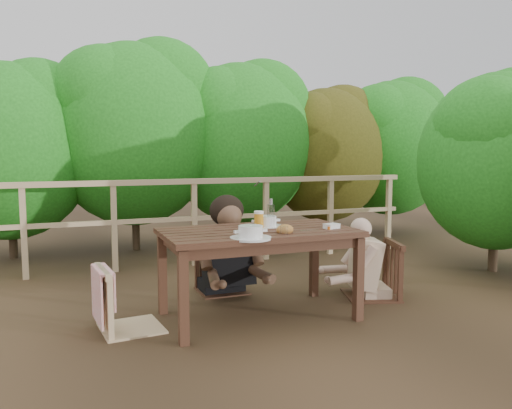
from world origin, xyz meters
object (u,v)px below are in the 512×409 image
object	(u,v)px
chair_far	(222,245)
woman	(221,217)
soup_far	(266,222)
chair_left	(130,269)
bottle	(271,214)
chair_right	(372,245)
soup_near	(251,232)
tumbler	(284,231)
table	(258,274)
diner_right	(375,232)
bread_roll	(285,230)
beer_glass	(259,220)
butter_tub	(332,227)

from	to	relation	value
chair_far	woman	world-z (taller)	woman
chair_far	soup_far	xyz separation A→B (m)	(0.18, -0.65, 0.30)
chair_left	bottle	bearing A→B (deg)	-97.17
woman	chair_right	bearing A→B (deg)	150.59
soup_near	tumbler	distance (m)	0.27
chair_right	soup_near	size ratio (longest dim) A/B	3.25
table	tumbler	size ratio (longest dim) A/B	19.60
tumbler	soup_far	bearing A→B (deg)	84.16
table	soup_far	bearing A→B (deg)	49.97
diner_right	bread_roll	world-z (taller)	diner_right
woman	beer_glass	size ratio (longest dim) A/B	9.44
chair_left	diner_right	bearing A→B (deg)	-93.99
beer_glass	chair_right	bearing A→B (deg)	3.85
chair_right	diner_right	xyz separation A→B (m)	(0.03, 0.00, 0.11)
table	soup_far	size ratio (longest dim) A/B	5.16
butter_tub	table	bearing A→B (deg)	147.03
diner_right	soup_near	distance (m)	1.47
woman	butter_tub	world-z (taller)	woman
woman	bottle	distance (m)	0.80
table	chair_left	bearing A→B (deg)	174.63
bottle	table	bearing A→B (deg)	-154.93
chair_far	table	bearing A→B (deg)	-87.07
beer_glass	butter_tub	xyz separation A→B (m)	(0.53, -0.24, -0.05)
chair_right	tumbler	size ratio (longest dim) A/B	12.57
woman	soup_near	distance (m)	1.16
tumbler	bottle	bearing A→B (deg)	82.00
table	bottle	world-z (taller)	bottle
diner_right	bread_roll	size ratio (longest dim) A/B	8.75
chair_left	bread_roll	bearing A→B (deg)	-112.28
chair_right	bread_roll	distance (m)	1.15
table	chair_right	xyz separation A→B (m)	(1.17, 0.16, 0.13)
chair_left	chair_far	xyz separation A→B (m)	(0.94, 0.72, -0.01)
beer_glass	bottle	world-z (taller)	bottle
woman	soup_far	xyz separation A→B (m)	(0.18, -0.67, 0.04)
bread_roll	bottle	bearing A→B (deg)	87.30
woman	bread_roll	distance (m)	1.08
butter_tub	bottle	bearing A→B (deg)	135.49
soup_far	bottle	world-z (taller)	bottle
bread_roll	butter_tub	distance (m)	0.45
soup_far	tumbler	bearing A→B (deg)	-95.84
chair_far	soup_near	bearing A→B (deg)	-97.50
chair_far	chair_right	xyz separation A→B (m)	(1.22, -0.65, 0.04)
beer_glass	tumbler	xyz separation A→B (m)	(0.05, -0.38, -0.04)
chair_far	woman	bearing A→B (deg)	89.53
soup_near	soup_far	bearing A→B (deg)	56.32
chair_far	chair_right	bearing A→B (deg)	-28.68
chair_right	tumbler	xyz separation A→B (m)	(-1.09, -0.46, 0.25)
chair_far	soup_near	xyz separation A→B (m)	(-0.14, -1.13, 0.30)
chair_far	diner_right	world-z (taller)	diner_right
diner_right	soup_near	world-z (taller)	diner_right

